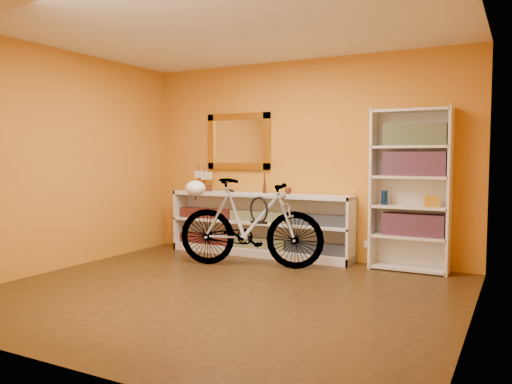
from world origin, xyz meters
The scene contains 24 objects.
floor centered at (0.00, 0.00, -0.01)m, with size 4.50×4.00×0.01m, color black.
ceiling centered at (0.00, 0.00, 2.60)m, with size 4.50×4.00×0.01m, color silver.
back_wall centered at (0.00, 2.00, 1.30)m, with size 4.50×0.01×2.60m, color #C2761D.
left_wall centered at (-2.25, 0.00, 1.30)m, with size 0.01×4.00×2.60m, color #C2761D.
right_wall centered at (2.25, 0.00, 1.30)m, with size 0.01×4.00×2.60m, color #C2761D.
gilt_mirror centered at (-0.95, 1.97, 1.55)m, with size 0.98×0.06×0.78m, color olive.
wall_socket centered at (0.90, 1.99, 0.25)m, with size 0.09×0.01×0.09m, color silver.
console_unit centered at (-0.55, 1.81, 0.42)m, with size 2.60×0.35×0.85m, color silver, non-canonical shape.
cd_row_lower centered at (-0.55, 1.79, 0.17)m, with size 2.50×0.13×0.14m, color black.
cd_row_upper centered at (-0.55, 1.79, 0.54)m, with size 2.50×0.13×0.14m, color navy.
model_ship centered at (-1.47, 1.81, 1.05)m, with size 0.33×0.12×0.39m, color #402011, non-canonical shape.
toy_car centered at (-1.00, 1.81, 0.85)m, with size 0.00×0.00×0.00m, color black.
bronze_ornament centered at (-0.46, 1.81, 1.01)m, with size 0.06×0.06×0.32m, color #4F281B.
decorative_orb centered at (-0.12, 1.81, 0.90)m, with size 0.09×0.09×0.09m, color #4F281B.
bookcase centered at (1.43, 1.84, 0.95)m, with size 0.90×0.30×1.90m, color silver, non-canonical shape.
book_row_a centered at (1.48, 1.84, 0.55)m, with size 0.70×0.22×0.26m, color maroon.
book_row_b centered at (1.48, 1.84, 1.25)m, with size 0.70×0.22×0.28m, color maroon.
book_row_c centered at (1.48, 1.84, 1.59)m, with size 0.70×0.22×0.25m, color navy.
travel_mug centered at (1.14, 1.82, 0.85)m, with size 0.08×0.08×0.17m, color navy.
red_tin centered at (1.23, 1.87, 1.56)m, with size 0.15×0.15×0.20m, color maroon.
yellow_bag centered at (1.68, 1.80, 0.83)m, with size 0.17×0.11×0.13m, color gold.
bicycle centered at (-0.31, 1.14, 0.54)m, with size 1.83×0.47×1.08m, color silver.
helmet centered at (-0.99, 0.97, 0.95)m, with size 0.25×0.24×0.19m, color white.
u_lock centered at (-0.21, 1.17, 0.70)m, with size 0.24×0.24×0.03m, color black.
Camera 1 is at (2.59, -4.19, 1.34)m, focal length 35.50 mm.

